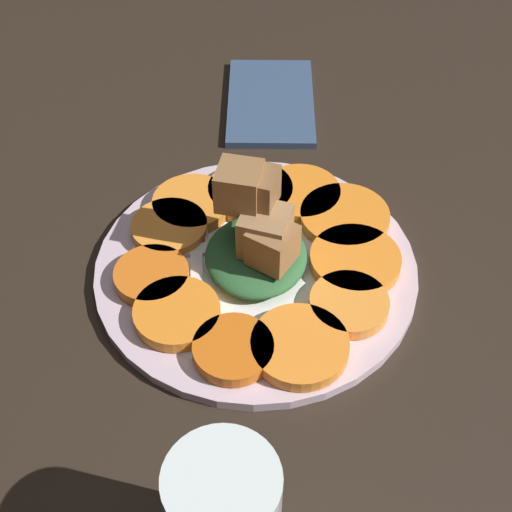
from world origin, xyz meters
The scene contains 16 objects.
table_slab centered at (0.00, 0.00, 1.00)cm, with size 120.00×120.00×2.00cm, color black.
plate centered at (0.00, 0.00, 2.52)cm, with size 29.27×29.27×1.05cm.
carrot_slice_0 centered at (-0.03, 8.94, 3.69)cm, with size 8.23×8.23×1.17cm, color orange.
carrot_slice_1 centered at (-5.57, 8.39, 3.69)cm, with size 8.55×8.55×1.17cm, color orange.
carrot_slice_2 centered at (-8.85, 4.31, 3.69)cm, with size 7.78×7.78×1.17cm, color orange.
carrot_slice_3 centered at (-9.16, -0.67, 3.69)cm, with size 8.40×8.40×1.17cm, color orange.
carrot_slice_4 centered at (-7.24, -6.34, 3.69)cm, with size 7.64×7.64×1.17cm, color orange.
carrot_slice_5 centered at (-3.91, -8.20, 3.69)cm, with size 7.17×7.17×1.17cm, color orange.
carrot_slice_6 centered at (2.10, -9.20, 3.69)cm, with size 6.66×6.66×1.17cm, color orange.
carrot_slice_7 centered at (6.28, -6.59, 3.69)cm, with size 7.40×7.40×1.17cm, color orange.
carrot_slice_8 centered at (9.91, -1.71, 3.69)cm, with size 6.64×6.64×1.17cm, color orange.
carrot_slice_9 centered at (9.54, 3.67, 3.69)cm, with size 8.05×8.05×1.17cm, color orange.
carrot_slice_10 centered at (5.12, 8.00, 3.69)cm, with size 6.81×6.81×1.17cm, color orange.
center_pile centered at (-0.30, 0.11, 6.46)cm, with size 10.19×9.18×9.49cm.
fork centered at (1.51, -5.27, 3.30)cm, with size 17.28×3.17×0.40cm.
napkin centered at (-26.18, 1.38, 2.40)cm, with size 16.52×9.91×0.80cm.
Camera 1 is at (43.49, 0.56, 50.91)cm, focal length 50.00 mm.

